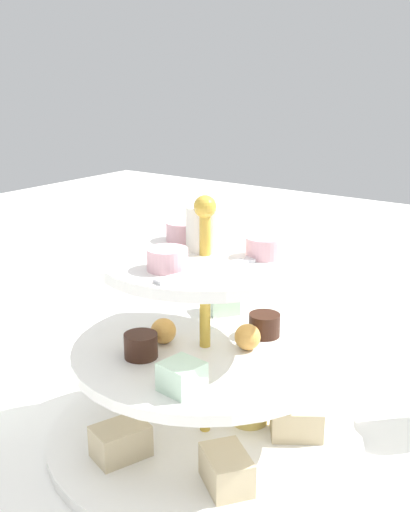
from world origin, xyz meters
name	(u,v)px	position (x,y,z in m)	size (l,w,h in m)	color
ground_plane	(205,438)	(0.00, 0.00, 0.00)	(2.40, 2.40, 0.00)	white
tiered_serving_stand	(205,370)	(0.00, 0.00, 0.07)	(0.30, 0.30, 0.24)	white
butter_knife_left	(220,312)	(0.28, 0.17, 0.00)	(0.17, 0.01, 0.00)	silver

